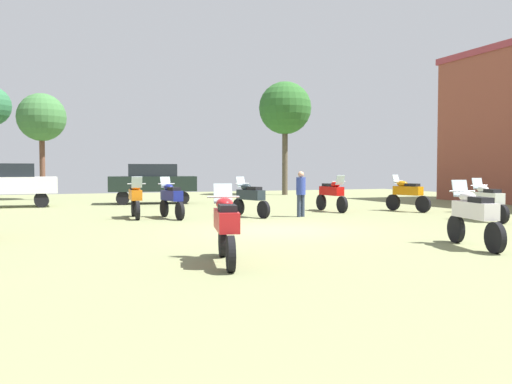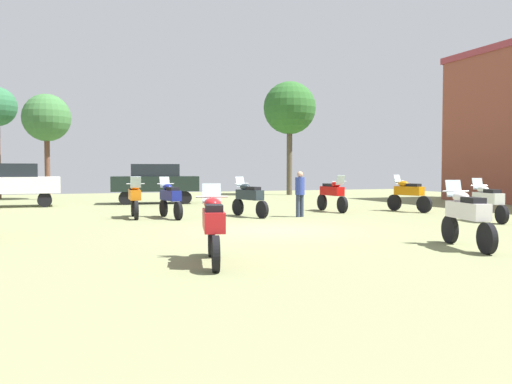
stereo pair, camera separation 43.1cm
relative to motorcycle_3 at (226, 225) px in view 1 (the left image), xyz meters
name	(u,v)px [view 1 (the left image)]	position (x,y,z in m)	size (l,w,h in m)	color
ground_plane	(278,230)	(3.12, 4.59, -0.73)	(44.00, 52.00, 0.02)	#7A7F55
motorcycle_3	(226,225)	(0.00, 0.00, 0.00)	(0.76, 2.20, 1.46)	black
motorcycle_4	(332,194)	(7.90, 9.88, 0.02)	(0.62, 2.30, 1.50)	black
motorcycle_5	(487,200)	(10.68, 4.37, -0.01)	(0.74, 2.14, 1.44)	black
motorcycle_6	(250,197)	(3.90, 8.85, 0.00)	(0.79, 2.12, 1.46)	black
motorcycle_7	(407,193)	(10.81, 8.75, 0.02)	(0.78, 2.12, 1.51)	black
motorcycle_9	(135,198)	(-0.10, 9.78, 0.01)	(0.62, 2.11, 1.49)	black
motorcycle_11	(474,215)	(5.72, -0.14, 0.02)	(0.79, 2.22, 1.49)	black
motorcycle_12	(171,198)	(1.08, 9.28, 0.00)	(0.65, 2.17, 1.47)	black
car_1	(152,181)	(1.98, 17.62, 0.45)	(4.50, 2.36, 2.00)	black
car_2	(6,182)	(-4.69, 17.44, 0.45)	(4.34, 1.89, 2.00)	black
person_1	(301,190)	(5.60, 8.12, 0.25)	(0.38, 0.38, 1.66)	#2C364A
tree_1	(42,118)	(-3.18, 23.28, 3.92)	(2.70, 2.70, 6.04)	brown
tree_5	(285,109)	(12.20, 23.73, 5.14)	(3.56, 3.56, 7.70)	#4E4436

